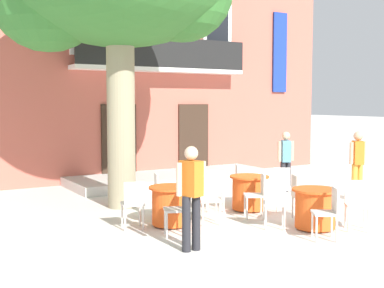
% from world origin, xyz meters
% --- Properties ---
extents(ground_plane, '(120.00, 120.00, 0.00)m').
position_xyz_m(ground_plane, '(0.00, 0.00, 0.00)').
color(ground_plane, silver).
extents(building_facade, '(13.00, 5.09, 7.50)m').
position_xyz_m(building_facade, '(-0.48, 6.99, 3.75)').
color(building_facade, '#BC5B4C').
rests_on(building_facade, ground).
extents(entrance_step_platform, '(6.17, 2.15, 0.25)m').
position_xyz_m(entrance_step_platform, '(-0.48, 3.93, 0.12)').
color(entrance_step_platform, silver).
rests_on(entrance_step_platform, ground).
extents(cafe_table_near_tree, '(0.86, 0.86, 0.76)m').
position_xyz_m(cafe_table_near_tree, '(-0.90, -2.32, 0.39)').
color(cafe_table_near_tree, '#EA561E').
rests_on(cafe_table_near_tree, ground).
extents(cafe_chair_near_tree_0, '(0.56, 0.56, 0.91)m').
position_xyz_m(cafe_chair_near_tree_0, '(-1.56, -1.94, 0.53)').
color(cafe_chair_near_tree_0, silver).
rests_on(cafe_chair_near_tree_0, ground).
extents(cafe_chair_near_tree_1, '(0.55, 0.55, 0.91)m').
position_xyz_m(cafe_chair_near_tree_1, '(-1.24, -2.99, 0.53)').
color(cafe_chair_near_tree_1, silver).
rests_on(cafe_chair_near_tree_1, ground).
extents(cafe_chair_near_tree_2, '(0.56, 0.56, 0.91)m').
position_xyz_m(cafe_chair_near_tree_2, '(-0.27, -2.72, 0.53)').
color(cafe_chair_near_tree_2, silver).
rests_on(cafe_chair_near_tree_2, ground).
extents(cafe_chair_near_tree_3, '(0.54, 0.54, 0.91)m').
position_xyz_m(cafe_chair_near_tree_3, '(-0.63, -1.61, 0.53)').
color(cafe_chair_near_tree_3, silver).
rests_on(cafe_chair_near_tree_3, ground).
extents(cafe_table_middle, '(0.86, 0.86, 0.76)m').
position_xyz_m(cafe_table_middle, '(-3.08, -0.71, 0.39)').
color(cafe_table_middle, '#EA561E').
rests_on(cafe_table_middle, ground).
extents(cafe_chair_middle_0, '(0.51, 0.51, 0.91)m').
position_xyz_m(cafe_chair_middle_0, '(-2.91, 0.03, 0.53)').
color(cafe_chair_middle_0, silver).
rests_on(cafe_chair_middle_0, ground).
extents(cafe_chair_middle_1, '(0.48, 0.48, 0.91)m').
position_xyz_m(cafe_chair_middle_1, '(-3.83, -0.60, 0.53)').
color(cafe_chair_middle_1, silver).
rests_on(cafe_chair_middle_1, ground).
extents(cafe_chair_middle_2, '(0.52, 0.52, 0.91)m').
position_xyz_m(cafe_chair_middle_2, '(-3.30, -1.43, 0.53)').
color(cafe_chair_middle_2, silver).
rests_on(cafe_chair_middle_2, ground).
extents(cafe_chair_middle_3, '(0.52, 0.52, 0.91)m').
position_xyz_m(cafe_chair_middle_3, '(-2.35, -0.90, 0.53)').
color(cafe_chair_middle_3, silver).
rests_on(cafe_chair_middle_3, ground).
extents(cafe_table_front, '(0.86, 0.86, 0.76)m').
position_xyz_m(cafe_table_front, '(-0.95, -0.35, 0.39)').
color(cafe_table_front, '#EA561E').
rests_on(cafe_table_front, ground).
extents(cafe_chair_front_0, '(0.54, 0.54, 0.91)m').
position_xyz_m(cafe_chair_front_0, '(-1.25, -1.04, 0.53)').
color(cafe_chair_front_0, silver).
rests_on(cafe_chair_front_0, ground).
extents(cafe_chair_front_1, '(0.54, 0.54, 0.91)m').
position_xyz_m(cafe_chair_front_1, '(-0.25, -0.64, 0.53)').
color(cafe_chair_front_1, silver).
rests_on(cafe_chair_front_1, ground).
extents(cafe_chair_front_2, '(0.54, 0.54, 0.91)m').
position_xyz_m(cafe_chair_front_2, '(-0.65, 0.34, 0.53)').
color(cafe_chair_front_2, silver).
rests_on(cafe_chair_front_2, ground).
extents(cafe_chair_front_3, '(0.54, 0.54, 0.91)m').
position_xyz_m(cafe_chair_front_3, '(-1.65, -0.08, 0.53)').
color(cafe_chair_front_3, silver).
rests_on(cafe_chair_front_3, ground).
extents(pedestrian_near_entrance, '(0.53, 0.39, 1.68)m').
position_xyz_m(pedestrian_near_entrance, '(-3.59, -2.32, 0.95)').
color(pedestrian_near_entrance, '#232328').
rests_on(pedestrian_near_entrance, ground).
extents(pedestrian_mid_plaza, '(0.53, 0.40, 1.59)m').
position_xyz_m(pedestrian_mid_plaza, '(1.25, 0.96, 0.90)').
color(pedestrian_mid_plaza, '#232328').
rests_on(pedestrian_mid_plaza, ground).
extents(pedestrian_by_tree, '(0.53, 0.40, 1.67)m').
position_xyz_m(pedestrian_by_tree, '(1.99, -0.77, 0.94)').
color(pedestrian_by_tree, gold).
rests_on(pedestrian_by_tree, ground).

